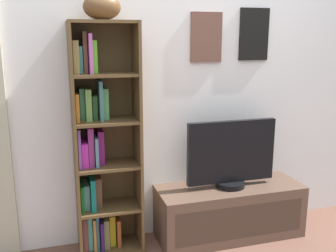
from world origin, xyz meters
name	(u,v)px	position (x,y,z in m)	size (l,w,h in m)	color
back_wall	(169,68)	(0.00, 1.13, 1.29)	(4.80, 0.08, 2.57)	silver
bookshelf	(100,149)	(-0.54, 0.99, 0.75)	(0.45, 0.28, 1.61)	brown
football	(102,7)	(-0.49, 0.96, 1.69)	(0.24, 0.16, 0.16)	brown
tv_stand	(229,211)	(0.42, 0.90, 0.20)	(1.11, 0.40, 0.40)	brown
television	(231,155)	(0.42, 0.90, 0.65)	(0.69, 0.22, 0.51)	black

